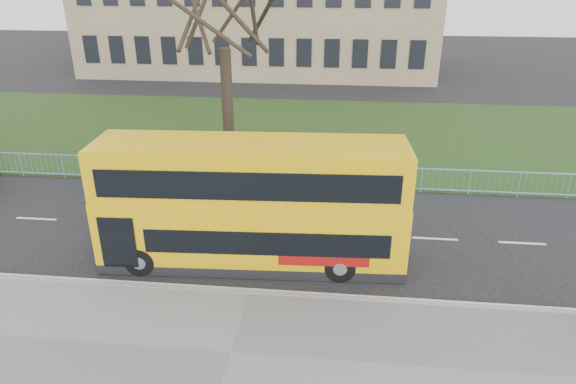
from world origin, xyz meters
name	(u,v)px	position (x,y,z in m)	size (l,w,h in m)	color
ground	(257,267)	(0.00, 0.00, 0.00)	(120.00, 120.00, 0.00)	black
kerb	(249,293)	(0.00, -1.55, 0.07)	(80.00, 0.20, 0.14)	gray
grass_verge	(297,133)	(0.00, 14.30, 0.04)	(80.00, 15.40, 0.08)	#1E3A15
guard_railing	(281,175)	(0.00, 6.60, 0.55)	(40.00, 0.12, 1.10)	#75ADD1
bare_tree	(224,25)	(-3.00, 10.00, 6.41)	(8.86, 8.86, 12.66)	black
yellow_bus	(252,201)	(-0.19, 0.39, 2.16)	(9.71, 2.76, 4.03)	#E4AE09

